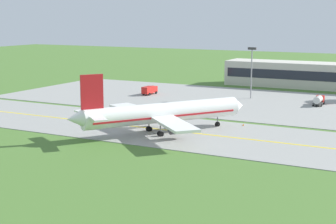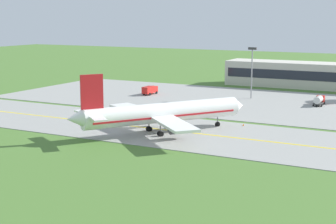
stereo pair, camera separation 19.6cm
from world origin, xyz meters
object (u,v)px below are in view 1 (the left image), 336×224
(service_truck_fuel, at_px, (319,100))
(apron_light_mast, at_px, (252,66))
(airplane_lead, at_px, (161,113))
(service_truck_baggage, at_px, (149,90))

(service_truck_fuel, xyz_separation_m, apron_light_mast, (-19.81, 3.08, 7.79))
(airplane_lead, distance_m, service_truck_fuel, 53.08)
(apron_light_mast, bearing_deg, airplane_lead, -91.52)
(service_truck_baggage, relative_size, service_truck_fuel, 1.01)
(airplane_lead, height_order, service_truck_baggage, airplane_lead)
(airplane_lead, height_order, service_truck_fuel, airplane_lead)
(service_truck_fuel, bearing_deg, airplane_lead, -113.56)
(service_truck_baggage, distance_m, service_truck_fuel, 49.44)
(service_truck_fuel, relative_size, apron_light_mast, 0.41)
(airplane_lead, bearing_deg, apron_light_mast, 88.48)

